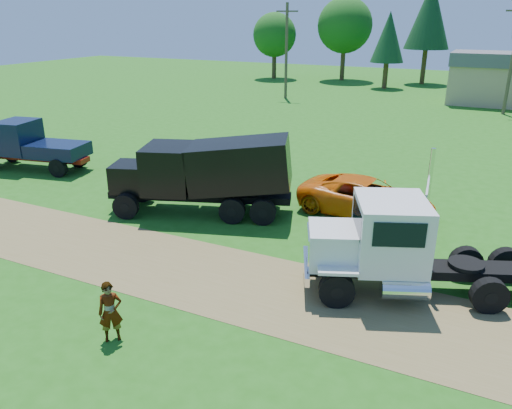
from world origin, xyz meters
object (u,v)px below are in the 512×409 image
at_px(white_semi_tractor, 392,247).
at_px(black_dump_truck, 207,171).
at_px(spectator_a, 110,312).
at_px(navy_truck, 28,145).
at_px(orange_pickup, 366,197).

xyz_separation_m(white_semi_tractor, black_dump_truck, (-8.25, 3.15, 0.35)).
bearing_deg(black_dump_truck, spectator_a, -94.19).
height_order(navy_truck, orange_pickup, navy_truck).
distance_m(navy_truck, orange_pickup, 18.17).
bearing_deg(orange_pickup, spectator_a, 168.02).
xyz_separation_m(navy_truck, orange_pickup, (18.12, 1.32, -0.57)).
bearing_deg(spectator_a, orange_pickup, 28.38).
height_order(white_semi_tractor, spectator_a, white_semi_tractor).
bearing_deg(spectator_a, white_semi_tractor, -0.18).
bearing_deg(white_semi_tractor, navy_truck, 145.56).
distance_m(white_semi_tractor, navy_truck, 20.79).
bearing_deg(black_dump_truck, white_semi_tractor, -40.22).
distance_m(white_semi_tractor, black_dump_truck, 8.84).
bearing_deg(navy_truck, spectator_a, -46.32).
height_order(navy_truck, spectator_a, navy_truck).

